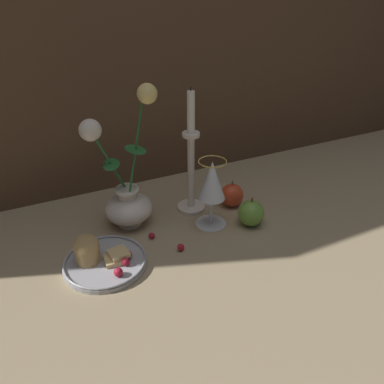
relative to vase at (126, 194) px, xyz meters
The scene contains 10 objects.
ground_plane 0.16m from the vase, 46.10° to the right, with size 2.40×2.40×0.00m, color #9E8966.
vase is the anchor object (origin of this frame).
plate_with_pastries 0.18m from the vase, 129.39° to the right, with size 0.18×0.18×0.08m.
wine_glass 0.21m from the vase, 24.76° to the right, with size 0.08×0.08×0.18m.
candlestick 0.18m from the vase, ahead, with size 0.08×0.08×0.33m.
apple_beside_vase 0.29m from the vase, ahead, with size 0.06×0.06×0.08m.
apple_near_glass 0.32m from the vase, 26.22° to the right, with size 0.07×0.07×0.08m.
berry_near_plate 0.12m from the vase, 70.49° to the right, with size 0.02×0.02×0.02m, color #AD192D.
berry_front_center 0.19m from the vase, 64.57° to the right, with size 0.02×0.02×0.02m, color #AD192D.
berry_by_glass_stem 0.36m from the vase, 12.42° to the right, with size 0.02×0.02×0.02m, color #AD192D.
Camera 1 is at (-0.29, -0.70, 0.55)m, focal length 35.00 mm.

